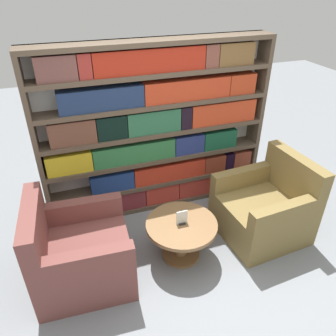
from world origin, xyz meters
TOP-DOWN VIEW (x-y plane):
  - ground_plane at (0.00, 0.00)m, footprint 14.00×14.00m
  - bookshelf at (0.01, 1.22)m, footprint 2.66×0.30m
  - armchair_left at (-1.08, 0.27)m, footprint 0.92×0.89m
  - armchair_right at (0.97, 0.27)m, footprint 0.93×0.90m
  - coffee_table at (-0.05, 0.22)m, footprint 0.72×0.72m
  - table_sign at (-0.05, 0.22)m, footprint 0.11×0.06m

SIDE VIEW (x-z plane):
  - ground_plane at x=0.00m, z-range 0.00..0.00m
  - armchair_left at x=-1.08m, z-range -0.15..0.77m
  - armchair_right at x=0.97m, z-range -0.15..0.77m
  - coffee_table at x=-0.05m, z-range 0.09..0.53m
  - table_sign at x=-0.05m, z-range 0.43..0.58m
  - bookshelf at x=0.01m, z-range 0.00..2.01m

